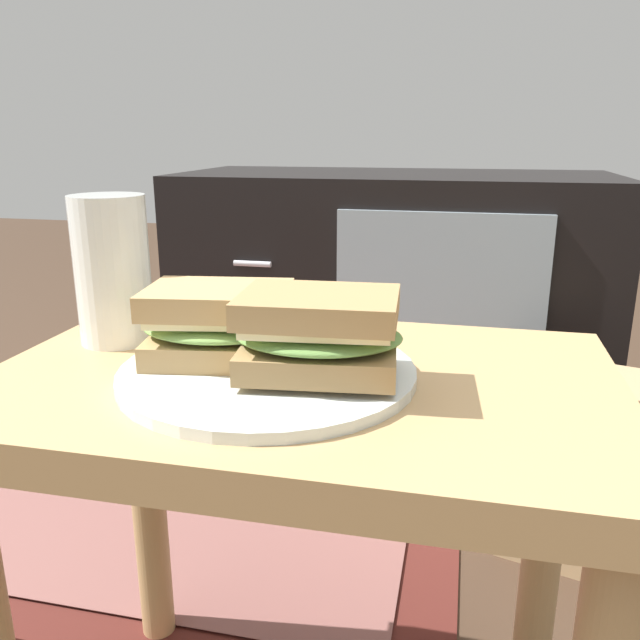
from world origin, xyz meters
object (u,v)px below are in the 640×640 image
Objects in this scene: beer_glass at (113,273)px; sandwich_front at (219,324)px; sandwich_back at (319,333)px; tv_cabinet at (391,298)px; plate at (268,372)px; paper_bag at (570,465)px.

sandwich_front is at bearing -22.28° from beer_glass.
tv_cabinet is at bearing 92.81° from sandwich_back.
sandwich_back is (0.05, -0.98, 0.22)m from tv_cabinet.
sandwich_back is at bearing -13.78° from plate.
plate is 0.83× the size of paper_bag.
plate is 1.74× the size of beer_glass.
tv_cabinet is 0.98m from plate.
plate is 0.07m from sandwich_back.
sandwich_front reaches higher than plate.
plate is at bearing 166.22° from sandwich_back.
tv_cabinet is 0.95m from beer_glass.
plate reaches higher than paper_bag.
sandwich_back reaches higher than sandwich_front.
beer_glass reaches higher than sandwich_back.
beer_glass is at bearing -101.48° from tv_cabinet.
plate is (-0.00, -0.97, 0.17)m from tv_cabinet.
sandwich_front is (-0.05, -0.96, 0.21)m from tv_cabinet.
tv_cabinet is at bearing 89.97° from plate.
beer_glass is at bearing 157.72° from sandwich_front.
sandwich_front is at bearing -130.08° from paper_bag.
sandwich_back is (0.05, -0.01, 0.04)m from plate.
paper_bag is at bearing 49.92° from sandwich_front.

